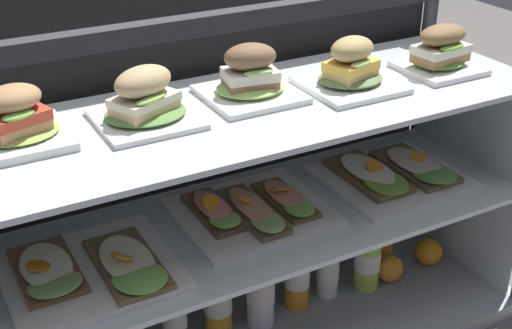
# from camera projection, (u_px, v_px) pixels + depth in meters

# --- Properties ---
(case_frame) EXTENTS (1.39, 0.50, 0.93)m
(case_frame) POSITION_uv_depth(u_px,v_px,m) (231.00, 141.00, 1.65)
(case_frame) COLOR #333338
(case_frame) RESTS_ON ground
(riser_lower_tier) EXTENTS (1.31, 0.42, 0.31)m
(riser_lower_tier) POSITION_uv_depth(u_px,v_px,m) (256.00, 278.00, 1.70)
(riser_lower_tier) COLOR silver
(riser_lower_tier) RESTS_ON case_base_deck
(shelf_lower_glass) EXTENTS (1.33, 0.44, 0.01)m
(shelf_lower_glass) POSITION_uv_depth(u_px,v_px,m) (256.00, 221.00, 1.63)
(shelf_lower_glass) COLOR silver
(shelf_lower_glass) RESTS_ON riser_lower_tier
(riser_upper_tier) EXTENTS (1.31, 0.42, 0.27)m
(riser_upper_tier) POSITION_uv_depth(u_px,v_px,m) (256.00, 167.00, 1.56)
(riser_upper_tier) COLOR silver
(riser_upper_tier) RESTS_ON shelf_lower_glass
(shelf_upper_glass) EXTENTS (1.33, 0.44, 0.01)m
(shelf_upper_glass) POSITION_uv_depth(u_px,v_px,m) (256.00, 108.00, 1.49)
(shelf_upper_glass) COLOR silver
(shelf_upper_glass) RESTS_ON riser_upper_tier
(plated_roll_sandwich_near_right_corner) EXTENTS (0.18, 0.18, 0.11)m
(plated_roll_sandwich_near_right_corner) POSITION_uv_depth(u_px,v_px,m) (16.00, 122.00, 1.31)
(plated_roll_sandwich_near_right_corner) COLOR white
(plated_roll_sandwich_near_right_corner) RESTS_ON shelf_upper_glass
(plated_roll_sandwich_right_of_center) EXTENTS (0.20, 0.20, 0.12)m
(plated_roll_sandwich_right_of_center) POSITION_uv_depth(u_px,v_px,m) (145.00, 102.00, 1.39)
(plated_roll_sandwich_right_of_center) COLOR white
(plated_roll_sandwich_right_of_center) RESTS_ON shelf_upper_glass
(plated_roll_sandwich_left_of_center) EXTENTS (0.20, 0.20, 0.12)m
(plated_roll_sandwich_left_of_center) POSITION_uv_depth(u_px,v_px,m) (250.00, 79.00, 1.51)
(plated_roll_sandwich_left_of_center) COLOR white
(plated_roll_sandwich_left_of_center) RESTS_ON shelf_upper_glass
(plated_roll_sandwich_center) EXTENTS (0.20, 0.20, 0.12)m
(plated_roll_sandwich_center) POSITION_uv_depth(u_px,v_px,m) (351.00, 70.00, 1.56)
(plated_roll_sandwich_center) COLOR white
(plated_roll_sandwich_center) RESTS_ON shelf_upper_glass
(plated_roll_sandwich_near_left_corner) EXTENTS (0.17, 0.17, 0.11)m
(plated_roll_sandwich_near_left_corner) POSITION_uv_depth(u_px,v_px,m) (441.00, 53.00, 1.66)
(plated_roll_sandwich_near_left_corner) COLOR white
(plated_roll_sandwich_near_left_corner) RESTS_ON shelf_upper_glass
(open_sandwich_tray_mid_left) EXTENTS (0.34, 0.32, 0.06)m
(open_sandwich_tray_mid_left) POSITION_uv_depth(u_px,v_px,m) (91.00, 270.00, 1.41)
(open_sandwich_tray_mid_left) COLOR white
(open_sandwich_tray_mid_left) RESTS_ON shelf_lower_glass
(open_sandwich_tray_near_left_corner) EXTENTS (0.34, 0.30, 0.06)m
(open_sandwich_tray_near_left_corner) POSITION_uv_depth(u_px,v_px,m) (252.00, 210.00, 1.62)
(open_sandwich_tray_near_left_corner) COLOR white
(open_sandwich_tray_near_left_corner) RESTS_ON shelf_lower_glass
(open_sandwich_tray_far_left) EXTENTS (0.34, 0.30, 0.06)m
(open_sandwich_tray_far_left) POSITION_uv_depth(u_px,v_px,m) (393.00, 174.00, 1.78)
(open_sandwich_tray_far_left) COLOR white
(open_sandwich_tray_far_left) RESTS_ON shelf_lower_glass
(juice_bottle_front_second) EXTENTS (0.06, 0.06, 0.24)m
(juice_bottle_front_second) POSITION_uv_depth(u_px,v_px,m) (174.00, 314.00, 1.67)
(juice_bottle_front_second) COLOR #9E2C38
(juice_bottle_front_second) RESTS_ON case_base_deck
(juice_bottle_front_right_end) EXTENTS (0.07, 0.07, 0.24)m
(juice_bottle_front_right_end) POSITION_uv_depth(u_px,v_px,m) (218.00, 298.00, 1.72)
(juice_bottle_front_right_end) COLOR gold
(juice_bottle_front_right_end) RESTS_ON case_base_deck
(juice_bottle_tucked_behind) EXTENTS (0.07, 0.07, 0.24)m
(juice_bottle_tucked_behind) POSITION_uv_depth(u_px,v_px,m) (261.00, 290.00, 1.74)
(juice_bottle_tucked_behind) COLOR white
(juice_bottle_tucked_behind) RESTS_ON case_base_deck
(juice_bottle_back_right) EXTENTS (0.07, 0.07, 0.24)m
(juice_bottle_back_right) POSITION_uv_depth(u_px,v_px,m) (297.00, 271.00, 1.81)
(juice_bottle_back_right) COLOR orange
(juice_bottle_back_right) RESTS_ON case_base_deck
(juice_bottle_back_left) EXTENTS (0.06, 0.06, 0.25)m
(juice_bottle_back_left) POSITION_uv_depth(u_px,v_px,m) (328.00, 263.00, 1.85)
(juice_bottle_back_left) COLOR white
(juice_bottle_back_left) RESTS_ON case_base_deck
(juice_bottle_back_center) EXTENTS (0.07, 0.07, 0.24)m
(juice_bottle_back_center) POSITION_uv_depth(u_px,v_px,m) (368.00, 256.00, 1.88)
(juice_bottle_back_center) COLOR #B2D14A
(juice_bottle_back_center) RESTS_ON case_base_deck
(orange_fruit_beside_bottles) EXTENTS (0.08, 0.08, 0.08)m
(orange_fruit_beside_bottles) POSITION_uv_depth(u_px,v_px,m) (389.00, 268.00, 1.93)
(orange_fruit_beside_bottles) COLOR orange
(orange_fruit_beside_bottles) RESTS_ON case_base_deck
(orange_fruit_near_left_post) EXTENTS (0.08, 0.08, 0.08)m
(orange_fruit_near_left_post) POSITION_uv_depth(u_px,v_px,m) (428.00, 251.00, 2.00)
(orange_fruit_near_left_post) COLOR orange
(orange_fruit_near_left_post) RESTS_ON case_base_deck
(orange_fruit_rolled_forward) EXTENTS (0.07, 0.07, 0.07)m
(orange_fruit_rolled_forward) POSITION_uv_depth(u_px,v_px,m) (380.00, 247.00, 2.03)
(orange_fruit_rolled_forward) COLOR orange
(orange_fruit_rolled_forward) RESTS_ON case_base_deck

